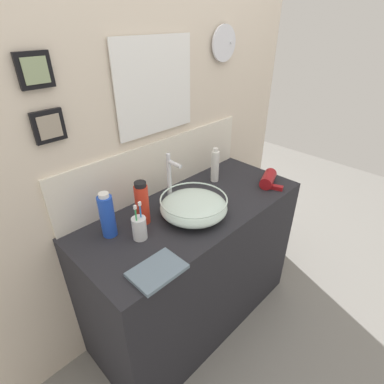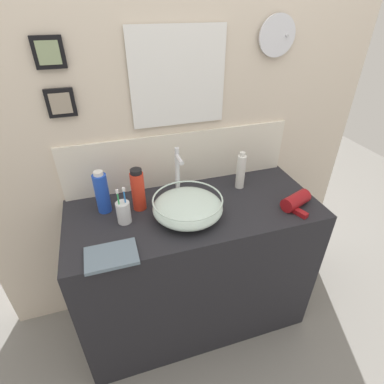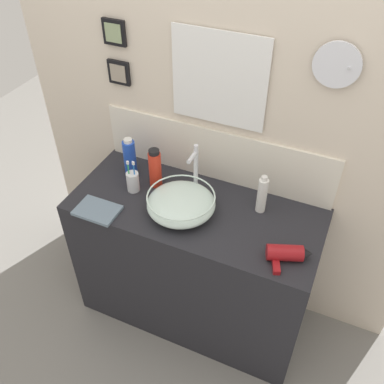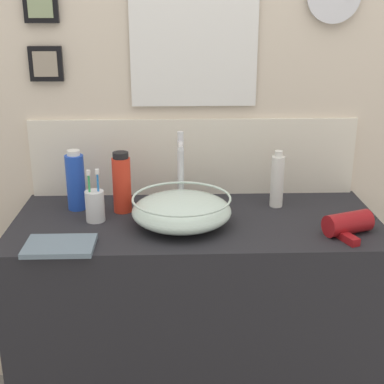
# 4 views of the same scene
# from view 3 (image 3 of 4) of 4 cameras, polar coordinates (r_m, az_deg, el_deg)

# --- Properties ---
(ground_plane) EXTENTS (6.00, 6.00, 0.00)m
(ground_plane) POSITION_cam_3_polar(r_m,az_deg,el_deg) (2.74, 0.31, -15.09)
(ground_plane) COLOR gray
(vanity_counter) EXTENTS (1.26, 0.54, 0.84)m
(vanity_counter) POSITION_cam_3_polar(r_m,az_deg,el_deg) (2.41, 0.34, -9.50)
(vanity_counter) COLOR #232328
(vanity_counter) RESTS_ON ground
(back_panel) EXTENTS (2.14, 0.10, 2.57)m
(back_panel) POSITION_cam_3_polar(r_m,az_deg,el_deg) (2.07, 3.85, 12.08)
(back_panel) COLOR beige
(back_panel) RESTS_ON ground
(glass_bowl_sink) EXTENTS (0.33, 0.33, 0.10)m
(glass_bowl_sink) POSITION_cam_3_polar(r_m,az_deg,el_deg) (2.05, -1.46, -1.51)
(glass_bowl_sink) COLOR silver
(glass_bowl_sink) RESTS_ON vanity_counter
(faucet) EXTENTS (0.02, 0.10, 0.28)m
(faucet) POSITION_cam_3_polar(r_m,az_deg,el_deg) (2.10, 0.43, 3.38)
(faucet) COLOR silver
(faucet) RESTS_ON vanity_counter
(hair_drier) EXTENTS (0.21, 0.18, 0.07)m
(hair_drier) POSITION_cam_3_polar(r_m,az_deg,el_deg) (1.90, 12.66, -8.03)
(hair_drier) COLOR maroon
(hair_drier) RESTS_ON vanity_counter
(toothbrush_cup) EXTENTS (0.06, 0.06, 0.18)m
(toothbrush_cup) POSITION_cam_3_polar(r_m,az_deg,el_deg) (2.19, -7.93, 1.36)
(toothbrush_cup) COLOR silver
(toothbrush_cup) RESTS_ON vanity_counter
(shampoo_bottle) EXTENTS (0.05, 0.05, 0.21)m
(shampoo_bottle) POSITION_cam_3_polar(r_m,az_deg,el_deg) (2.05, 9.33, -0.38)
(shampoo_bottle) COLOR white
(shampoo_bottle) RESTS_ON vanity_counter
(lotion_bottle) EXTENTS (0.06, 0.06, 0.22)m
(lotion_bottle) POSITION_cam_3_polar(r_m,az_deg,el_deg) (2.18, -4.95, 3.18)
(lotion_bottle) COLOR red
(lotion_bottle) RESTS_ON vanity_counter
(spray_bottle) EXTENTS (0.07, 0.07, 0.22)m
(spray_bottle) POSITION_cam_3_polar(r_m,az_deg,el_deg) (2.27, -8.30, 4.61)
(spray_bottle) COLOR blue
(spray_bottle) RESTS_ON vanity_counter
(hand_towel) EXTENTS (0.21, 0.15, 0.02)m
(hand_towel) POSITION_cam_3_polar(r_m,az_deg,el_deg) (2.13, -12.51, -2.41)
(hand_towel) COLOR slate
(hand_towel) RESTS_ON vanity_counter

